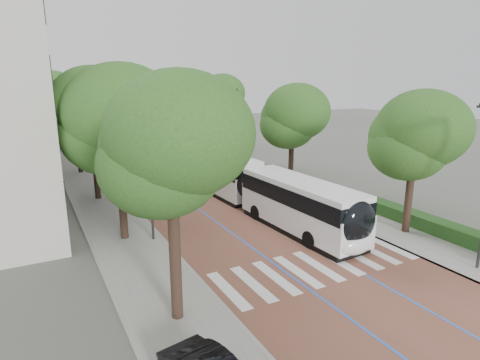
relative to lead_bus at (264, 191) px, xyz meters
name	(u,v)px	position (x,y,z in m)	size (l,w,h in m)	color
ground	(328,275)	(-2.04, -9.10, -1.63)	(160.00, 160.00, 0.00)	#51544C
road	(129,149)	(-2.04, 30.90, -1.62)	(11.00, 140.00, 0.02)	brown
sidewalk_left	(68,153)	(-9.54, 30.90, -1.57)	(4.00, 140.00, 0.12)	gray
sidewalk_right	(182,144)	(5.46, 30.90, -1.57)	(4.00, 140.00, 0.12)	gray
kerb_left	(84,152)	(-7.64, 30.90, -1.57)	(0.20, 140.00, 0.14)	gray
kerb_right	(169,145)	(3.56, 30.90, -1.57)	(0.20, 140.00, 0.14)	gray
zebra_crossing	(318,266)	(-1.84, -8.10, -1.60)	(10.55, 3.60, 0.01)	silver
lane_line_left	(117,149)	(-3.64, 30.90, -1.60)	(0.12, 126.00, 0.01)	blue
lane_line_right	(141,148)	(-0.44, 30.90, -1.60)	(0.12, 126.00, 0.01)	blue
hedge	(451,232)	(7.06, -9.10, -1.11)	(1.20, 14.00, 0.80)	#204718
streetlight_far	(236,123)	(4.58, 12.90, 3.19)	(1.82, 0.20, 8.00)	#2C2C2E
lamp_post_left	(150,171)	(-8.14, -1.10, 2.49)	(0.14, 0.14, 8.00)	#2C2C2E
trees_left	(80,108)	(-9.54, 14.64, 5.03)	(6.36, 60.39, 9.66)	black
trees_right	(239,109)	(5.66, 14.27, 4.36)	(5.83, 47.55, 9.02)	black
lead_bus	(264,191)	(0.00, 0.00, 0.00)	(3.38, 18.49, 3.20)	black
bus_queued_0	(179,152)	(-0.10, 16.59, 0.00)	(3.16, 12.51, 3.20)	silver
bus_queued_1	(147,136)	(0.26, 29.98, 0.00)	(2.60, 12.41, 3.20)	silver
bus_queued_2	(127,127)	(0.44, 41.96, 0.00)	(2.81, 12.45, 3.20)	silver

